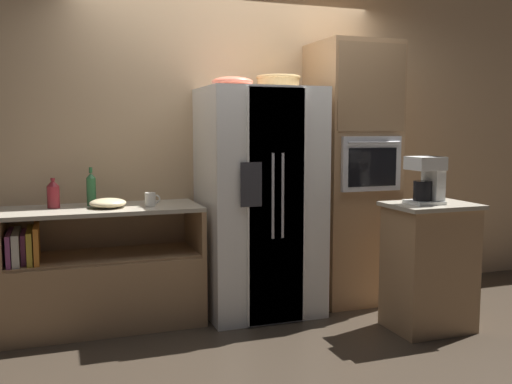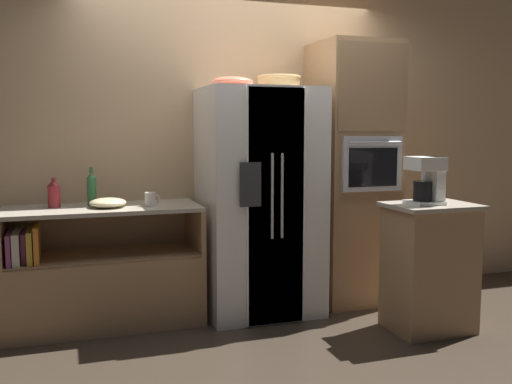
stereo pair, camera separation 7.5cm
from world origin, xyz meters
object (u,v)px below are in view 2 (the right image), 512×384
wall_oven (352,173)px  coffee_maker (428,178)px  mug (151,199)px  bottle_short (54,193)px  refrigerator (260,202)px  mixing_bowl (108,203)px  bottle_tall (92,189)px  wicker_basket (279,82)px  fruit_bowl (233,82)px

wall_oven → coffee_maker: bearing=-80.8°
mug → bottle_short: bearing=168.2°
refrigerator → mixing_bowl: 1.16m
wall_oven → mixing_bowl: bearing=-179.1°
bottle_tall → coffee_maker: 2.45m
wall_oven → mug: bearing=-178.4°
wicker_basket → mug: 1.37m
fruit_bowl → mug: size_ratio=2.74×
mug → mixing_bowl: bearing=176.7°
fruit_bowl → mixing_bowl: bearing=179.3°
wicker_basket → mug: bearing=-176.1°
bottle_tall → coffee_maker: (2.24, -0.99, 0.10)m
bottle_tall → bottle_short: bottle_tall is taller
bottle_tall → coffee_maker: bearing=-23.8°
refrigerator → coffee_maker: (0.98, -0.80, 0.22)m
bottle_short → coffee_maker: 2.68m
fruit_bowl → bottle_short: fruit_bowl is taller
wall_oven → bottle_short: 2.37m
fruit_bowl → refrigerator: bearing=-4.0°
refrigerator → wall_oven: 0.86m
fruit_bowl → mug: bearing=-179.4°
refrigerator → mixing_bowl: size_ratio=6.75×
bottle_tall → mixing_bowl: size_ratio=1.09×
fruit_bowl → bottle_tall: (-1.05, 0.17, -0.80)m
refrigerator → bottle_tall: size_ratio=6.17×
refrigerator → bottle_short: size_ratio=8.12×
bottle_short → mixing_bowl: (0.37, -0.12, -0.07)m
bottle_tall → bottle_short: bearing=-172.2°
bottle_short → mixing_bowl: 0.40m
wall_oven → bottle_short: bearing=177.8°
fruit_bowl → coffee_maker: 1.61m
wicker_basket → mixing_bowl: size_ratio=1.34×
refrigerator → bottle_tall: refrigerator is taller
refrigerator → wall_oven: wall_oven is taller
coffee_maker → fruit_bowl: bearing=145.7°
wicker_basket → fruit_bowl: bearing=-170.8°
coffee_maker → mixing_bowl: bearing=158.9°
fruit_bowl → coffee_maker: bearing=-34.3°
refrigerator → mug: refrigerator is taller
wall_oven → fruit_bowl: bearing=-177.7°
bottle_tall → mixing_bowl: bearing=-57.1°
bottle_short → mug: bottle_short is taller
fruit_bowl → coffee_maker: fruit_bowl is taller
fruit_bowl → mug: (-0.64, -0.01, -0.87)m
mixing_bowl → coffee_maker: coffee_maker is taller
wicker_basket → coffee_maker: 1.38m
fruit_bowl → wicker_basket: bearing=9.2°
bottle_tall → mug: (0.41, -0.18, -0.07)m
bottle_short → bottle_tall: bearing=7.8°
wall_oven → coffee_maker: wall_oven is taller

